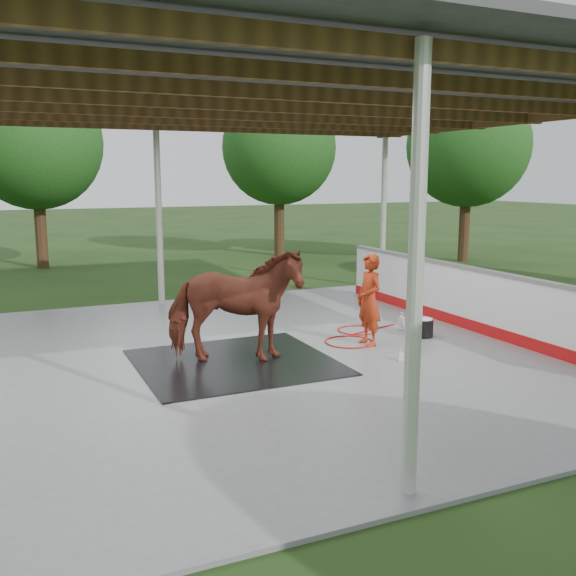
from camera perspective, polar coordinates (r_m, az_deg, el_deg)
name	(u,v)px	position (r m, az deg, el deg)	size (l,w,h in m)	color
ground	(233,360)	(10.04, -4.94, -6.43)	(100.00, 100.00, 0.00)	#1E3814
concrete_slab	(233,359)	(10.04, -4.94, -6.29)	(12.00, 10.00, 0.05)	slate
pavilion_structure	(229,96)	(9.71, -5.30, 16.65)	(12.60, 10.60, 4.05)	beige
dasher_board	(470,300)	(12.17, 15.91, -1.01)	(0.16, 8.00, 1.15)	#B80F11
tree_belt	(228,115)	(10.63, -5.34, 15.10)	(28.00, 28.00, 5.80)	#382314
rubber_mat	(235,362)	(9.74, -4.72, -6.58)	(2.85, 2.67, 0.02)	black
horse	(234,306)	(9.53, -4.79, -1.57)	(0.93, 2.03, 1.72)	maroon
handler	(369,300)	(10.65, 7.23, -1.04)	(0.55, 0.36, 1.52)	#AE2E12
wash_bucket	(423,327)	(11.44, 11.90, -3.44)	(0.36, 0.36, 0.33)	black
soap_bottle_a	(401,321)	(11.85, 10.04, -2.94)	(0.13, 0.13, 0.33)	silver
soap_bottle_b	(401,355)	(9.93, 9.98, -5.89)	(0.08, 0.08, 0.18)	#338CD8
hose_coil	(353,336)	(11.27, 5.83, -4.30)	(1.83, 1.45, 0.02)	#AA110C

